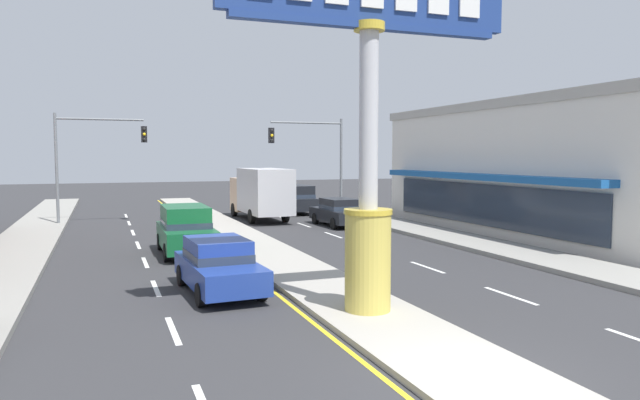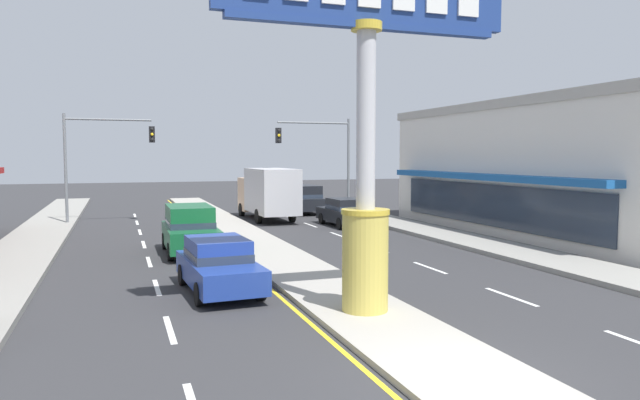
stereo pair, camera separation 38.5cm
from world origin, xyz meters
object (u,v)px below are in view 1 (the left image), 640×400
(suv_near_right_lane, at_px, (296,199))
(box_truck_far_right_lane, at_px, (261,192))
(sedan_mid_left_lane, at_px, (338,212))
(sedan_far_left_oncoming, at_px, (219,265))
(district_sign, at_px, (369,125))
(traffic_light_right_side, at_px, (315,150))
(suv_near_left_lane, at_px, (186,229))
(traffic_light_left_side, at_px, (91,149))
(storefront_right, at_px, (556,168))

(suv_near_right_lane, relative_size, box_truck_far_right_lane, 0.67)
(sedan_mid_left_lane, distance_m, sedan_far_left_oncoming, 16.11)
(district_sign, bearing_deg, traffic_light_right_side, 73.14)
(suv_near_left_lane, bearing_deg, suv_near_right_lane, 56.68)
(traffic_light_left_side, bearing_deg, storefront_right, -26.42)
(district_sign, relative_size, sedan_mid_left_lane, 1.92)
(sedan_mid_left_lane, height_order, sedan_far_left_oncoming, same)
(storefront_right, relative_size, traffic_light_right_side, 3.11)
(traffic_light_left_side, bearing_deg, box_truck_far_right_lane, -5.54)
(suv_near_left_lane, bearing_deg, storefront_right, 1.45)
(district_sign, relative_size, suv_near_left_lane, 1.81)
(suv_near_right_lane, relative_size, suv_near_left_lane, 1.00)
(storefront_right, bearing_deg, district_sign, -145.00)
(suv_near_right_lane, relative_size, sedan_far_left_oncoming, 1.05)
(suv_near_left_lane, bearing_deg, district_sign, -74.64)
(storefront_right, bearing_deg, sedan_mid_left_lane, 148.57)
(box_truck_far_right_lane, bearing_deg, district_sign, -97.90)
(traffic_light_right_side, bearing_deg, suv_near_left_lane, -130.99)
(district_sign, height_order, storefront_right, district_sign)
(suv_near_right_lane, xyz_separation_m, suv_near_left_lane, (-9.14, -13.90, 0.00))
(suv_near_right_lane, bearing_deg, district_sign, -104.24)
(sedan_mid_left_lane, bearing_deg, storefront_right, -31.43)
(suv_near_right_lane, height_order, box_truck_far_right_lane, box_truck_far_right_lane)
(traffic_light_right_side, relative_size, sedan_mid_left_lane, 1.43)
(suv_near_right_lane, distance_m, box_truck_far_right_lane, 4.65)
(box_truck_far_right_lane, bearing_deg, suv_near_right_lane, 44.74)
(district_sign, xyz_separation_m, sedan_mid_left_lane, (6.22, 16.97, -3.82))
(district_sign, height_order, sedan_mid_left_lane, district_sign)
(traffic_light_left_side, relative_size, sedan_far_left_oncoming, 1.41)
(storefront_right, distance_m, suv_near_left_lane, 18.90)
(storefront_right, height_order, traffic_light_left_side, storefront_right)
(traffic_light_right_side, distance_m, sedan_mid_left_lane, 5.67)
(traffic_light_right_side, bearing_deg, sedan_far_left_oncoming, -117.96)
(traffic_light_left_side, bearing_deg, district_sign, -73.67)
(district_sign, bearing_deg, storefront_right, 35.00)
(box_truck_far_right_lane, relative_size, sedan_mid_left_lane, 1.60)
(traffic_light_right_side, relative_size, suv_near_left_lane, 1.34)
(suv_near_left_lane, distance_m, sedan_mid_left_lane, 11.13)
(traffic_light_left_side, distance_m, sedan_mid_left_lane, 14.18)
(traffic_light_right_side, relative_size, suv_near_right_lane, 1.34)
(traffic_light_right_side, height_order, sedan_mid_left_lane, traffic_light_right_side)
(storefront_right, height_order, suv_near_left_lane, storefront_right)
(district_sign, xyz_separation_m, traffic_light_left_side, (-6.50, 22.19, -0.36))
(suv_near_right_lane, xyz_separation_m, box_truck_far_right_lane, (-3.27, -3.24, 0.71))
(sedan_far_left_oncoming, bearing_deg, sedan_mid_left_lane, 55.44)
(traffic_light_left_side, bearing_deg, suv_near_right_lane, 10.33)
(sedan_mid_left_lane, bearing_deg, district_sign, -110.13)
(district_sign, xyz_separation_m, traffic_light_right_side, (6.50, 21.46, -0.36))
(suv_near_right_lane, bearing_deg, suv_near_left_lane, -123.32)
(traffic_light_right_side, height_order, suv_near_left_lane, traffic_light_right_side)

